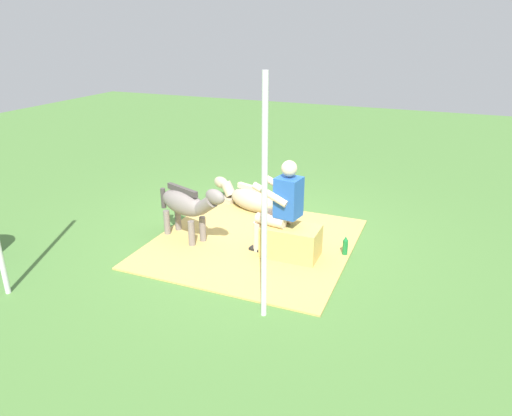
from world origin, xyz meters
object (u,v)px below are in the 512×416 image
(hay_bale, at_px, (291,242))
(soda_bottle, at_px, (345,246))
(person_seated, at_px, (281,204))
(pony_standing, at_px, (187,204))
(tent_pole_left, at_px, (264,205))
(pony_lying, at_px, (248,198))

(hay_bale, height_order, soda_bottle, hay_bale)
(person_seated, distance_m, pony_standing, 1.36)
(soda_bottle, distance_m, tent_pole_left, 2.08)
(hay_bale, distance_m, person_seated, 0.53)
(soda_bottle, bearing_deg, pony_standing, 9.74)
(person_seated, height_order, tent_pole_left, tent_pole_left)
(soda_bottle, bearing_deg, pony_lying, -29.97)
(pony_lying, xyz_separation_m, tent_pole_left, (-1.37, 2.75, 1.07))
(pony_lying, relative_size, tent_pole_left, 0.54)
(hay_bale, bearing_deg, tent_pole_left, 96.50)
(pony_lying, distance_m, tent_pole_left, 3.25)
(pony_standing, height_order, soda_bottle, pony_standing)
(hay_bale, height_order, tent_pole_left, tent_pole_left)
(pony_lying, bearing_deg, hay_bale, 131.16)
(pony_lying, xyz_separation_m, soda_bottle, (-1.87, 1.08, -0.05))
(hay_bale, relative_size, person_seated, 0.56)
(person_seated, bearing_deg, pony_lying, -52.46)
(hay_bale, bearing_deg, soda_bottle, -154.91)
(person_seated, xyz_separation_m, pony_lying, (1.05, -1.37, -0.53))
(tent_pole_left, bearing_deg, pony_standing, -38.11)
(tent_pole_left, bearing_deg, pony_lying, -63.58)
(person_seated, relative_size, pony_standing, 1.03)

